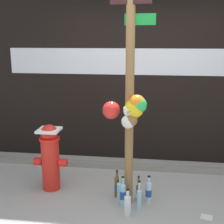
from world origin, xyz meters
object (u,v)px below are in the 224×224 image
at_px(fire_hydrant, 50,156).
at_px(bottle_4, 117,186).
at_px(bottle_3, 120,191).
at_px(bottle_6, 123,194).
at_px(bottle_0, 149,191).
at_px(memorial_post, 130,87).
at_px(bottle_2, 139,198).
at_px(bottle_5, 128,204).
at_px(bottle_1, 138,192).

height_order(fire_hydrant, bottle_4, fire_hydrant).
height_order(bottle_3, bottle_6, bottle_6).
bearing_deg(bottle_0, fire_hydrant, 171.88).
distance_m(memorial_post, bottle_4, 1.31).
bearing_deg(bottle_0, bottle_2, -120.55).
bearing_deg(bottle_5, bottle_3, 111.30).
bearing_deg(bottle_2, bottle_3, 148.13).
distance_m(memorial_post, bottle_1, 1.33).
bearing_deg(bottle_1, bottle_0, -4.37).
xyz_separation_m(memorial_post, bottle_0, (0.24, 0.09, -1.30)).
xyz_separation_m(fire_hydrant, bottle_1, (1.18, -0.18, -0.35)).
distance_m(memorial_post, bottle_2, 1.30).
distance_m(fire_hydrant, bottle_4, 0.96).
bearing_deg(bottle_1, bottle_5, -106.77).
relative_size(bottle_2, bottle_6, 0.93).
distance_m(memorial_post, bottle_3, 1.30).
bearing_deg(bottle_4, bottle_6, -66.57).
relative_size(bottle_4, bottle_5, 1.08).
distance_m(bottle_4, bottle_5, 0.45).
distance_m(bottle_2, bottle_3, 0.28).
xyz_separation_m(bottle_2, bottle_3, (-0.24, 0.15, -0.01)).
xyz_separation_m(fire_hydrant, bottle_0, (1.30, -0.19, -0.32)).
height_order(memorial_post, bottle_4, memorial_post).
height_order(memorial_post, bottle_3, memorial_post).
distance_m(bottle_2, bottle_4, 0.39).
distance_m(bottle_1, bottle_5, 0.36).
bearing_deg(bottle_0, bottle_6, -153.81).
relative_size(bottle_1, bottle_4, 0.92).
bearing_deg(memorial_post, bottle_5, -87.19).
bearing_deg(bottle_6, memorial_post, 44.44).
relative_size(bottle_1, bottle_6, 0.85).
height_order(bottle_3, bottle_4, bottle_4).
bearing_deg(bottle_6, bottle_4, 113.43).
relative_size(memorial_post, bottle_0, 7.76).
bearing_deg(memorial_post, bottle_4, 133.10).
bearing_deg(memorial_post, fire_hydrant, 165.41).
relative_size(memorial_post, bottle_4, 7.50).
distance_m(bottle_2, bottle_6, 0.20).
bearing_deg(fire_hydrant, bottle_3, -12.97).
bearing_deg(bottle_4, bottle_5, -67.76).
height_order(bottle_2, bottle_4, bottle_2).
distance_m(bottle_0, bottle_5, 0.41).
relative_size(bottle_1, bottle_3, 0.98).
xyz_separation_m(bottle_3, bottle_5, (0.12, -0.31, 0.00)).
distance_m(bottle_0, bottle_6, 0.34).
height_order(bottle_0, bottle_6, bottle_6).
bearing_deg(bottle_6, fire_hydrant, 161.49).
bearing_deg(bottle_3, bottle_4, 114.70).
bearing_deg(bottle_2, bottle_4, 138.06).
relative_size(fire_hydrant, bottle_4, 2.49).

